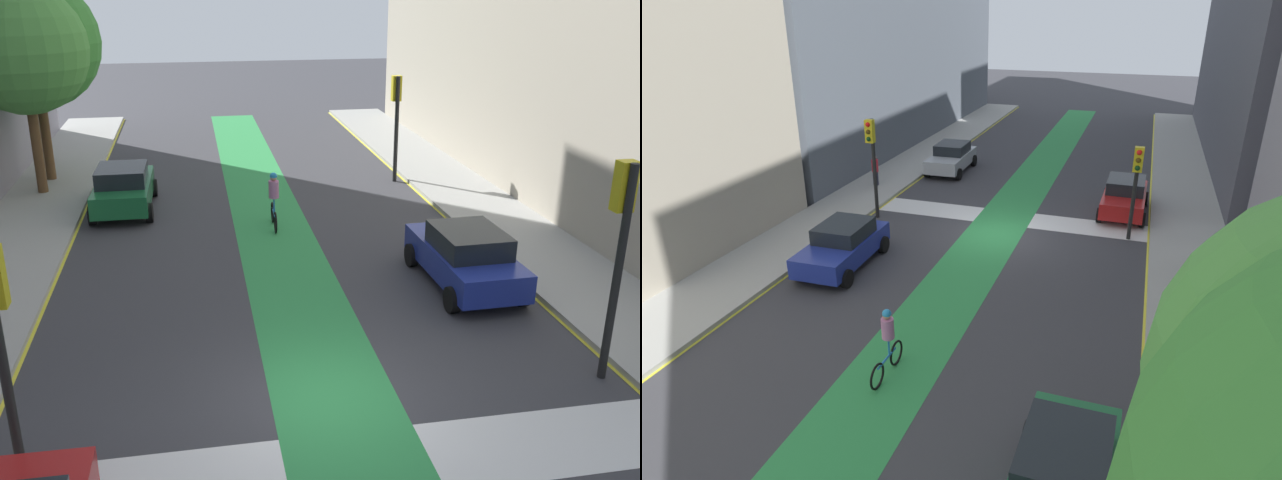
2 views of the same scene
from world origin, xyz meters
The scene contains 11 objects.
ground_plane centered at (0.00, 0.00, 0.00)m, with size 120.00×120.00×0.00m, color #38383D.
bike_lane_paint centered at (0.16, 0.00, 0.00)m, with size 2.40×60.00×0.01m, color #2D8C47.
crosswalk_band centered at (0.00, -2.00, 0.00)m, with size 12.00×1.80×0.01m, color silver.
curb_stripe_right centered at (6.00, 0.00, 0.01)m, with size 0.16×60.00×0.01m, color yellow.
traffic_signal_near_right centered at (5.55, -0.12, 3.06)m, with size 0.35×0.52×4.37m.
traffic_signal_far_right centered at (5.57, 14.64, 2.86)m, with size 0.35×0.52×4.07m.
car_blue_right_far centered at (4.51, 4.51, 0.80)m, with size 2.11×4.24×1.57m.
car_green_left_far centered at (-4.60, 12.62, 0.80)m, with size 2.06×4.22×1.57m.
cyclist_in_lane centered at (0.22, 9.80, 0.97)m, with size 0.32×1.73×1.86m.
street_tree_near centered at (-7.70, 14.95, 5.20)m, with size 4.44×4.44×7.29m.
street_tree_far centered at (-7.71, 16.78, 5.29)m, with size 4.87×4.87×7.59m.
Camera 1 is at (-2.16, -11.07, 7.40)m, focal length 39.05 mm.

